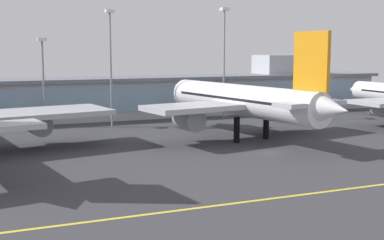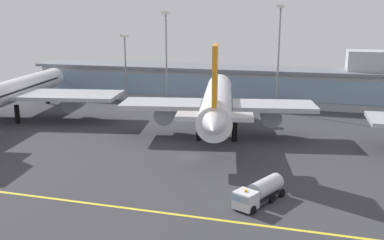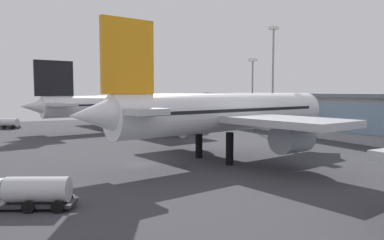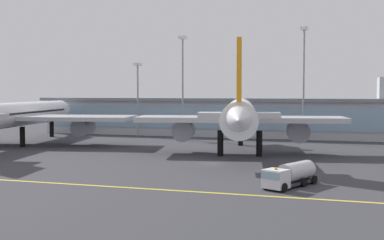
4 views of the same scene
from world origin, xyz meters
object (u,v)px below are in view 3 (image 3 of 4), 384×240
(airliner_near_right, at_px, (228,113))
(apron_light_mast_west, at_px, (252,82))
(fuel_tanker_truck, at_px, (20,192))
(apron_light_mast_east, at_px, (273,66))
(baggage_tug_near, at_px, (3,123))
(airliner_near_left, at_px, (135,106))

(airliner_near_right, height_order, apron_light_mast_west, airliner_near_right)
(fuel_tanker_truck, distance_m, apron_light_mast_east, 64.20)
(baggage_tug_near, bearing_deg, apron_light_mast_west, -175.69)
(baggage_tug_near, bearing_deg, fuel_tanker_truck, 125.58)
(airliner_near_right, bearing_deg, fuel_tanker_truck, -168.68)
(fuel_tanker_truck, height_order, apron_light_mast_east, apron_light_mast_east)
(airliner_near_right, relative_size, apron_light_mast_west, 2.57)
(apron_light_mast_east, bearing_deg, fuel_tanker_truck, -59.88)
(airliner_near_left, xyz_separation_m, apron_light_mast_west, (17.35, 27.11, 6.44))
(apron_light_mast_west, xyz_separation_m, apron_light_mast_east, (13.71, -4.35, 3.36))
(airliner_near_right, height_order, fuel_tanker_truck, airliner_near_right)
(apron_light_mast_east, bearing_deg, airliner_near_left, -143.76)
(airliner_near_right, distance_m, apron_light_mast_east, 32.28)
(baggage_tug_near, relative_size, apron_light_mast_west, 0.46)
(airliner_near_right, height_order, baggage_tug_near, airliner_near_right)
(airliner_near_left, xyz_separation_m, fuel_tanker_truck, (62.41, -31.28, -4.99))
(airliner_near_left, relative_size, airliner_near_right, 1.21)
(fuel_tanker_truck, bearing_deg, airliner_near_left, -90.83)
(baggage_tug_near, bearing_deg, airliner_near_right, 149.28)
(airliner_near_right, bearing_deg, airliner_near_left, 77.26)
(airliner_near_right, xyz_separation_m, apron_light_mast_east, (-19.16, 24.30, 9.16))
(fuel_tanker_truck, distance_m, apron_light_mast_west, 74.63)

